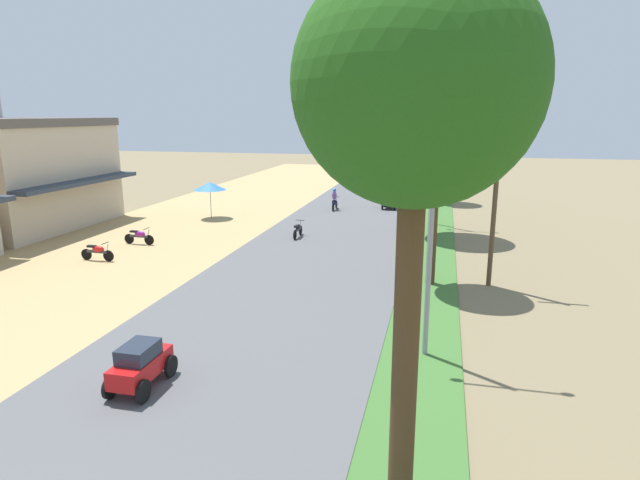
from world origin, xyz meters
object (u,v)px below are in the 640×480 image
(utility_pole_near, at_px, (497,173))
(vendor_umbrella, at_px, (210,186))
(median_tree_fourth, at_px, (443,136))
(motorbike_ahead_third, at_px, (335,200))
(median_tree_third, at_px, (437,114))
(median_tree_nearest, at_px, (416,90))
(motorbike_ahead_second, at_px, (298,229))
(car_hatchback_charcoal, at_px, (390,200))
(median_tree_second, at_px, (438,120))
(car_hatchback_red, at_px, (140,364))
(streetlamp_near, at_px, (432,207))
(streetlamp_far, at_px, (442,142))
(streetlamp_mid, at_px, (440,157))
(parked_motorbike_third, at_px, (139,236))
(parked_motorbike_second, at_px, (98,251))

(utility_pole_near, bearing_deg, vendor_umbrella, 148.54)
(median_tree_fourth, bearing_deg, utility_pole_near, -83.90)
(utility_pole_near, bearing_deg, motorbike_ahead_third, 122.25)
(median_tree_third, height_order, median_tree_fourth, median_tree_third)
(vendor_umbrella, relative_size, median_tree_nearest, 0.27)
(motorbike_ahead_second, bearing_deg, car_hatchback_charcoal, 68.76)
(vendor_umbrella, xyz_separation_m, median_tree_second, (15.33, -11.32, 4.60))
(car_hatchback_red, relative_size, motorbike_ahead_second, 1.11)
(streetlamp_near, bearing_deg, median_tree_second, 90.41)
(vendor_umbrella, height_order, streetlamp_far, streetlamp_far)
(median_tree_fourth, distance_m, motorbike_ahead_third, 10.71)
(vendor_umbrella, bearing_deg, motorbike_ahead_second, -30.11)
(median_tree_fourth, distance_m, utility_pole_near, 21.91)
(streetlamp_mid, distance_m, motorbike_ahead_third, 9.16)
(median_tree_third, relative_size, median_tree_fourth, 1.28)
(streetlamp_mid, bearing_deg, utility_pole_near, -78.86)
(parked_motorbike_third, relative_size, median_tree_fourth, 0.24)
(streetlamp_far, bearing_deg, parked_motorbike_third, -116.17)
(median_tree_nearest, height_order, streetlamp_mid, median_tree_nearest)
(parked_motorbike_second, relative_size, median_tree_second, 0.20)
(parked_motorbike_second, distance_m, vendor_umbrella, 11.64)
(utility_pole_near, relative_size, car_hatchback_red, 4.59)
(median_tree_fourth, bearing_deg, median_tree_nearest, -90.41)
(streetlamp_mid, relative_size, motorbike_ahead_third, 4.21)
(car_hatchback_red, bearing_deg, utility_pole_near, 49.37)
(vendor_umbrella, relative_size, car_hatchback_red, 1.26)
(parked_motorbike_second, relative_size, median_tree_third, 0.19)
(motorbike_ahead_second, bearing_deg, parked_motorbike_second, -139.37)
(median_tree_second, bearing_deg, vendor_umbrella, 143.56)
(median_tree_second, height_order, streetlamp_near, median_tree_second)
(streetlamp_far, distance_m, motorbike_ahead_third, 21.37)
(parked_motorbike_third, relative_size, motorbike_ahead_second, 1.00)
(median_tree_nearest, bearing_deg, vendor_umbrella, 120.87)
(car_hatchback_charcoal, bearing_deg, car_hatchback_red, -97.19)
(streetlamp_near, distance_m, car_hatchback_charcoal, 25.53)
(vendor_umbrella, height_order, median_tree_second, median_tree_second)
(vendor_umbrella, relative_size, utility_pole_near, 0.27)
(median_tree_fourth, bearing_deg, streetlamp_far, 90.31)
(median_tree_fourth, bearing_deg, streetlamp_mid, -90.45)
(car_hatchback_red, height_order, motorbike_ahead_second, car_hatchback_red)
(utility_pole_near, bearing_deg, median_tree_third, 106.19)
(streetlamp_far, bearing_deg, car_hatchback_red, -98.81)
(car_hatchback_red, bearing_deg, median_tree_fourth, 77.50)
(median_tree_second, xyz_separation_m, car_hatchback_red, (-7.20, -10.81, -6.17))
(median_tree_nearest, height_order, median_tree_fourth, median_tree_nearest)
(streetlamp_near, height_order, motorbike_ahead_third, streetlamp_near)
(parked_motorbike_third, xyz_separation_m, utility_pole_near, (18.44, -2.90, 4.24))
(utility_pole_near, bearing_deg, parked_motorbike_third, 171.08)
(streetlamp_far, bearing_deg, median_tree_nearest, -90.21)
(parked_motorbike_second, distance_m, motorbike_ahead_third, 18.55)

